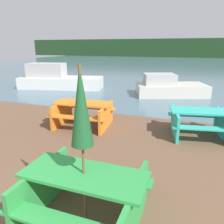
# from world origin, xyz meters

# --- Properties ---
(water) EXTENTS (60.00, 50.00, 0.00)m
(water) POSITION_xyz_m (0.00, 32.23, -0.00)
(water) COLOR slate
(water) RESTS_ON ground_plane
(far_treeline) EXTENTS (80.00, 1.60, 4.00)m
(far_treeline) POSITION_xyz_m (0.00, 52.23, 2.00)
(far_treeline) COLOR #1E3D1E
(far_treeline) RESTS_ON water
(picnic_table_green) EXTENTS (1.72, 1.40, 0.75)m
(picnic_table_green) POSITION_xyz_m (0.75, 2.25, 0.45)
(picnic_table_green) COLOR green
(picnic_table_green) RESTS_ON ground_plane
(picnic_table_orange) EXTENTS (1.87, 1.56, 0.75)m
(picnic_table_orange) POSITION_xyz_m (-1.07, 5.68, 0.46)
(picnic_table_orange) COLOR orange
(picnic_table_orange) RESTS_ON ground_plane
(picnic_table_teal) EXTENTS (1.78, 1.65, 0.74)m
(picnic_table_teal) POSITION_xyz_m (2.26, 6.09, 0.44)
(picnic_table_teal) COLOR #33B7A8
(picnic_table_teal) RESTS_ON ground_plane
(umbrella_darkgreen) EXTENTS (0.29, 0.29, 2.20)m
(umbrella_darkgreen) POSITION_xyz_m (0.75, 2.25, 1.67)
(umbrella_darkgreen) COLOR brown
(umbrella_darkgreen) RESTS_ON ground_plane
(boat) EXTENTS (3.76, 2.75, 1.08)m
(boat) POSITION_xyz_m (0.87, 11.12, 0.40)
(boat) COLOR beige
(boat) RESTS_ON water
(boat_second) EXTENTS (5.02, 2.70, 1.44)m
(boat_second) POSITION_xyz_m (-5.52, 10.91, 0.52)
(boat_second) COLOR silver
(boat_second) RESTS_ON water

